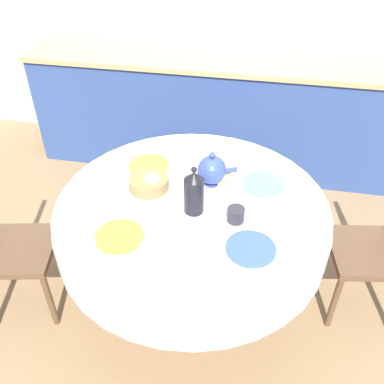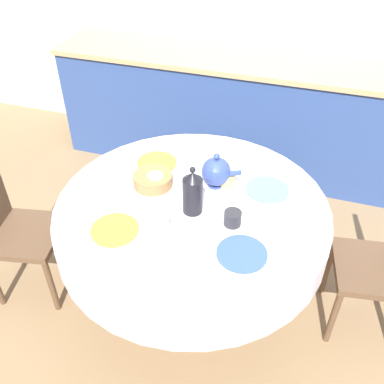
# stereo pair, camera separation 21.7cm
# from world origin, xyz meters

# --- Properties ---
(ground_plane) EXTENTS (12.00, 12.00, 0.00)m
(ground_plane) POSITION_xyz_m (0.00, 0.00, 0.00)
(ground_plane) COLOR #8E704C
(kitchen_counter) EXTENTS (3.24, 0.64, 0.95)m
(kitchen_counter) POSITION_xyz_m (0.00, 1.59, 0.48)
(kitchen_counter) COLOR #2D4784
(kitchen_counter) RESTS_ON ground_plane
(dining_table) EXTENTS (1.44, 1.44, 0.76)m
(dining_table) POSITION_xyz_m (0.00, 0.00, 0.64)
(dining_table) COLOR tan
(dining_table) RESTS_ON ground_plane
(chair_left) EXTENTS (0.46, 0.46, 0.88)m
(chair_left) POSITION_xyz_m (1.05, 0.16, 0.50)
(chair_left) COLOR brown
(chair_left) RESTS_ON ground_plane
(chair_right) EXTENTS (0.47, 0.47, 0.88)m
(chair_right) POSITION_xyz_m (-1.04, -0.21, 0.50)
(chair_right) COLOR brown
(chair_right) RESTS_ON ground_plane
(plate_near_left) EXTENTS (0.23, 0.23, 0.01)m
(plate_near_left) POSITION_xyz_m (-0.29, -0.31, 0.77)
(plate_near_left) COLOR orange
(plate_near_left) RESTS_ON dining_table
(cup_near_left) EXTENTS (0.09, 0.09, 0.08)m
(cup_near_left) POSITION_xyz_m (-0.08, -0.24, 0.80)
(cup_near_left) COLOR white
(cup_near_left) RESTS_ON dining_table
(plate_near_right) EXTENTS (0.23, 0.23, 0.01)m
(plate_near_right) POSITION_xyz_m (0.33, -0.27, 0.77)
(plate_near_right) COLOR #3856AD
(plate_near_right) RESTS_ON dining_table
(cup_near_right) EXTENTS (0.09, 0.09, 0.08)m
(cup_near_right) POSITION_xyz_m (0.24, -0.08, 0.80)
(cup_near_right) COLOR #28282D
(cup_near_right) RESTS_ON dining_table
(plate_far_left) EXTENTS (0.23, 0.23, 0.01)m
(plate_far_left) POSITION_xyz_m (-0.31, 0.29, 0.77)
(plate_far_left) COLOR orange
(plate_far_left) RESTS_ON dining_table
(cup_far_left) EXTENTS (0.09, 0.09, 0.08)m
(cup_far_left) POSITION_xyz_m (-0.24, 0.08, 0.80)
(cup_far_left) COLOR white
(cup_far_left) RESTS_ON dining_table
(plate_far_right) EXTENTS (0.23, 0.23, 0.01)m
(plate_far_right) POSITION_xyz_m (0.35, 0.24, 0.77)
(plate_far_right) COLOR #60BCB7
(plate_far_right) RESTS_ON dining_table
(cup_far_right) EXTENTS (0.09, 0.09, 0.08)m
(cup_far_right) POSITION_xyz_m (0.13, 0.21, 0.80)
(cup_far_right) COLOR #DBB766
(cup_far_right) RESTS_ON dining_table
(coffee_carafe) EXTENTS (0.10, 0.10, 0.27)m
(coffee_carafe) POSITION_xyz_m (0.02, -0.05, 0.88)
(coffee_carafe) COLOR black
(coffee_carafe) RESTS_ON dining_table
(teapot) EXTENTS (0.22, 0.16, 0.21)m
(teapot) POSITION_xyz_m (0.07, 0.20, 0.85)
(teapot) COLOR #33478E
(teapot) RESTS_ON dining_table
(bread_basket) EXTENTS (0.22, 0.22, 0.07)m
(bread_basket) POSITION_xyz_m (-0.26, 0.09, 0.79)
(bread_basket) COLOR olive
(bread_basket) RESTS_ON dining_table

